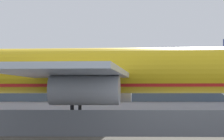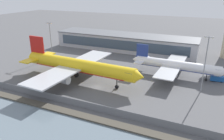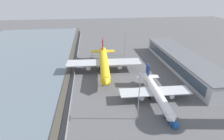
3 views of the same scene
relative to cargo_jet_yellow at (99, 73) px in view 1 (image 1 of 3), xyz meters
The scene contains 4 objects.
ground_plane 12.87m from the cargo_jet_yellow, 15.63° to the right, with size 500.00×500.00×0.00m, color #565659.
perimeter_fence 22.42m from the cargo_jet_yellow, 60.59° to the right, with size 280.00×0.10×2.51m.
cargo_jet_yellow is the anchor object (origin of this frame).
terminal_building 54.04m from the cargo_jet_yellow, 89.60° to the left, with size 88.49×18.64×9.95m.
Camera 1 is at (-6.17, -60.67, 3.79)m, focal length 85.00 mm.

